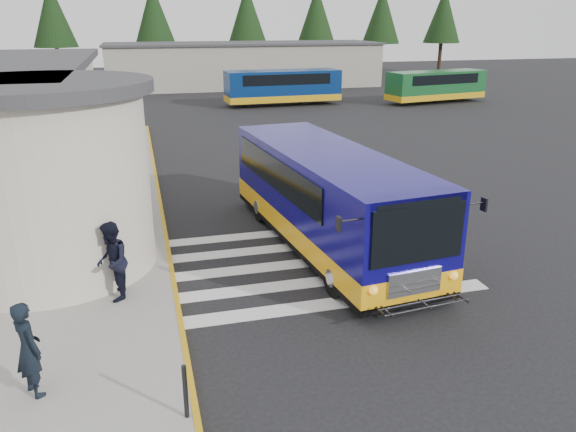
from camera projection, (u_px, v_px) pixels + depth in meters
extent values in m
plane|color=black|center=(313.00, 250.00, 16.23)|extent=(140.00, 140.00, 0.00)
cube|color=gray|center=(2.00, 229.00, 17.65)|extent=(10.00, 34.00, 0.15)
cube|color=#C79412|center=(162.00, 216.00, 18.86)|extent=(0.12, 34.00, 0.16)
cylinder|color=#B9AE9D|center=(44.00, 183.00, 14.18)|extent=(5.20, 5.20, 4.50)
cylinder|color=#38383A|center=(30.00, 87.00, 13.39)|extent=(5.80, 5.80, 0.30)
cube|color=black|center=(84.00, 179.00, 18.79)|extent=(0.08, 1.20, 2.20)
cube|color=#38383A|center=(95.00, 140.00, 18.48)|extent=(1.20, 1.80, 0.12)
cube|color=silver|center=(333.00, 304.00, 13.19)|extent=(8.00, 0.55, 0.01)
cube|color=silver|center=(317.00, 282.00, 14.29)|extent=(8.00, 0.55, 0.01)
cube|color=silver|center=(304.00, 263.00, 15.38)|extent=(8.00, 0.55, 0.01)
cube|color=silver|center=(292.00, 247.00, 16.47)|extent=(8.00, 0.55, 0.01)
cube|color=silver|center=(282.00, 233.00, 17.57)|extent=(8.00, 0.55, 0.01)
cube|color=gray|center=(244.00, 66.00, 55.31)|extent=(26.00, 8.00, 4.00)
cube|color=#38383A|center=(243.00, 43.00, 54.61)|extent=(26.40, 8.40, 0.20)
cylinder|color=black|center=(59.00, 65.00, 58.27)|extent=(0.44, 0.44, 3.60)
cone|color=black|center=(52.00, 14.00, 56.61)|extent=(4.40, 4.40, 6.40)
cylinder|color=black|center=(157.00, 63.00, 60.71)|extent=(0.44, 0.44, 3.60)
cone|color=black|center=(154.00, 14.00, 59.05)|extent=(4.40, 4.40, 6.40)
cylinder|color=black|center=(248.00, 62.00, 63.15)|extent=(0.44, 0.44, 3.60)
cone|color=black|center=(247.00, 15.00, 61.49)|extent=(4.40, 4.40, 6.40)
cylinder|color=black|center=(316.00, 60.00, 65.11)|extent=(0.44, 0.44, 3.60)
cone|color=black|center=(316.00, 15.00, 63.45)|extent=(4.40, 4.40, 6.40)
cylinder|color=black|center=(379.00, 59.00, 67.06)|extent=(0.44, 0.44, 3.60)
cone|color=black|center=(382.00, 15.00, 65.40)|extent=(4.40, 4.40, 6.40)
cylinder|color=black|center=(440.00, 58.00, 69.01)|extent=(0.44, 0.44, 3.60)
cone|color=black|center=(443.00, 15.00, 67.35)|extent=(4.40, 4.40, 6.40)
cube|color=#0D0863|center=(327.00, 192.00, 16.14)|extent=(3.49, 9.45, 2.41)
cube|color=#F7A910|center=(326.00, 222.00, 16.44)|extent=(3.53, 9.48, 0.57)
cube|color=black|center=(326.00, 233.00, 16.56)|extent=(3.52, 9.47, 0.23)
cube|color=black|center=(418.00, 234.00, 11.92)|extent=(2.25, 0.29, 1.28)
cube|color=silver|center=(415.00, 283.00, 12.29)|extent=(1.33, 0.20, 0.56)
cube|color=black|center=(275.00, 173.00, 16.26)|extent=(0.73, 6.74, 0.92)
cube|color=black|center=(355.00, 165.00, 17.14)|extent=(0.73, 6.74, 0.92)
cylinder|color=black|center=(336.00, 277.00, 13.42)|extent=(0.41, 1.01, 0.99)
cylinder|color=black|center=(417.00, 263.00, 14.18)|extent=(0.41, 1.01, 0.99)
cylinder|color=black|center=(261.00, 206.00, 18.49)|extent=(0.41, 1.01, 0.99)
cylinder|color=black|center=(324.00, 199.00, 19.24)|extent=(0.41, 1.01, 0.99)
cube|color=black|center=(339.00, 224.00, 11.34)|extent=(0.07, 0.19, 0.31)
cube|color=black|center=(484.00, 204.00, 12.54)|extent=(0.07, 0.19, 0.31)
imported|color=black|center=(28.00, 349.00, 9.53)|extent=(0.71, 0.77, 1.76)
imported|color=black|center=(112.00, 262.00, 12.83)|extent=(0.73, 0.92, 1.87)
cylinder|color=black|center=(185.00, 392.00, 9.07)|extent=(0.08, 0.08, 0.97)
cube|color=#072155|center=(283.00, 85.00, 43.19)|extent=(8.89, 2.81, 2.25)
cube|color=#C79412|center=(283.00, 97.00, 43.49)|extent=(8.92, 2.84, 0.49)
cube|color=black|center=(283.00, 78.00, 43.01)|extent=(6.94, 2.78, 0.78)
cube|color=#144B21|center=(436.00, 85.00, 44.57)|extent=(8.49, 3.72, 2.10)
cube|color=#C79412|center=(435.00, 95.00, 44.85)|extent=(8.53, 3.75, 0.46)
cube|color=black|center=(437.00, 78.00, 44.40)|extent=(6.71, 3.43, 0.73)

